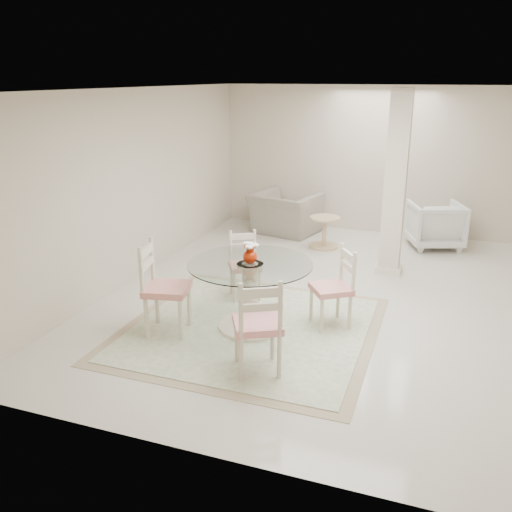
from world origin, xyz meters
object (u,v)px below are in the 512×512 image
(dining_chair_west, at_px, (160,281))
(dining_chair_east, at_px, (337,282))
(dining_chair_south, at_px, (259,319))
(recliner_taupe, at_px, (285,213))
(armchair_white, at_px, (435,225))
(dining_table, at_px, (250,296))
(dining_chair_north, at_px, (244,260))
(side_table, at_px, (324,233))
(column, at_px, (395,184))
(red_vase, at_px, (250,253))

(dining_chair_west, bearing_deg, dining_chair_east, -78.15)
(dining_chair_south, bearing_deg, recliner_taupe, -104.29)
(armchair_white, bearing_deg, recliner_taupe, -19.45)
(dining_table, xyz_separation_m, dining_chair_north, (-0.43, 0.92, 0.10))
(dining_chair_east, bearing_deg, dining_chair_west, -99.92)
(dining_table, distance_m, recliner_taupe, 4.20)
(dining_chair_south, xyz_separation_m, side_table, (-0.33, 4.38, -0.35))
(dining_chair_north, xyz_separation_m, recliner_taupe, (-0.39, 3.20, -0.14))
(column, xyz_separation_m, dining_chair_west, (-2.25, -2.99, -0.71))
(dining_chair_west, distance_m, recliner_taupe, 4.54)
(column, xyz_separation_m, recliner_taupe, (-2.12, 1.54, -0.97))
(dining_chair_east, height_order, side_table, dining_chair_east)
(dining_chair_west, bearing_deg, dining_table, -78.93)
(column, xyz_separation_m, red_vase, (-1.31, -2.58, -0.40))
(dining_table, height_order, dining_chair_south, dining_chair_south)
(recliner_taupe, xyz_separation_m, armchair_white, (2.71, 0.02, 0.01))
(red_vase, bearing_deg, dining_chair_west, -156.40)
(dining_table, bearing_deg, dining_chair_east, 25.20)
(dining_chair_west, bearing_deg, column, -49.52)
(side_table, bearing_deg, dining_table, -91.64)
(red_vase, bearing_deg, column, 63.12)
(column, relative_size, dining_chair_west, 2.23)
(column, xyz_separation_m, dining_chair_south, (-0.88, -3.51, -0.75))
(dining_table, bearing_deg, red_vase, -18.43)
(dining_chair_east, xyz_separation_m, dining_chair_north, (-1.35, 0.49, -0.04))
(column, relative_size, dining_chair_south, 2.35)
(recliner_taupe, height_order, armchair_white, armchair_white)
(dining_chair_north, bearing_deg, recliner_taupe, 67.56)
(column, bearing_deg, dining_chair_north, -136.30)
(dining_chair_north, distance_m, dining_chair_south, 2.04)
(dining_chair_east, relative_size, dining_chair_north, 1.08)
(dining_chair_east, height_order, dining_chair_south, dining_chair_south)
(dining_chair_west, distance_m, armchair_white, 5.36)
(dining_chair_south, height_order, recliner_taupe, dining_chair_south)
(column, bearing_deg, side_table, 144.01)
(red_vase, distance_m, dining_chair_east, 1.09)
(recliner_taupe, relative_size, side_table, 2.17)
(column, height_order, red_vase, column)
(side_table, bearing_deg, column, -35.99)
(dining_table, distance_m, side_table, 3.46)
(dining_chair_east, xyz_separation_m, armchair_white, (0.97, 3.70, -0.17))
(column, bearing_deg, armchair_white, 69.43)
(red_vase, relative_size, dining_chair_south, 0.22)
(dining_table, bearing_deg, dining_chair_west, -156.37)
(column, relative_size, side_table, 4.97)
(red_vase, xyz_separation_m, dining_chair_west, (-0.94, -0.41, -0.31))
(dining_chair_east, distance_m, dining_chair_south, 1.45)
(column, relative_size, dining_table, 1.89)
(column, bearing_deg, dining_chair_south, -104.04)
(red_vase, xyz_separation_m, armchair_white, (1.89, 4.14, -0.55))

